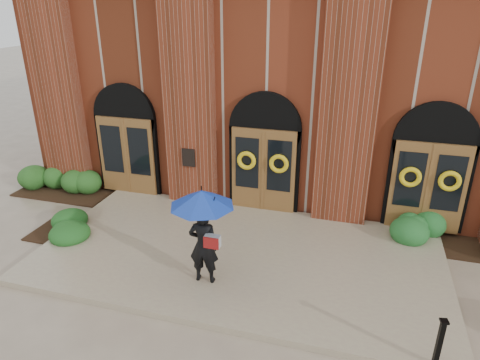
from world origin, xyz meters
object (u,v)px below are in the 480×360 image
at_px(hedge_wall_right, 451,235).
at_px(man_with_umbrella, 203,219).
at_px(metal_post, 439,342).
at_px(hedge_wall_left, 62,183).

bearing_deg(hedge_wall_right, man_with_umbrella, -149.04).
bearing_deg(man_with_umbrella, metal_post, 161.17).
height_order(man_with_umbrella, hedge_wall_left, man_with_umbrella).
xyz_separation_m(man_with_umbrella, hedge_wall_right, (5.61, 3.37, -1.36)).
height_order(man_with_umbrella, hedge_wall_right, man_with_umbrella).
relative_size(hedge_wall_left, hedge_wall_right, 1.05).
distance_m(man_with_umbrella, metal_post, 4.97).
distance_m(man_with_umbrella, hedge_wall_left, 7.32).
bearing_deg(hedge_wall_left, metal_post, -22.34).
height_order(man_with_umbrella, metal_post, man_with_umbrella).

